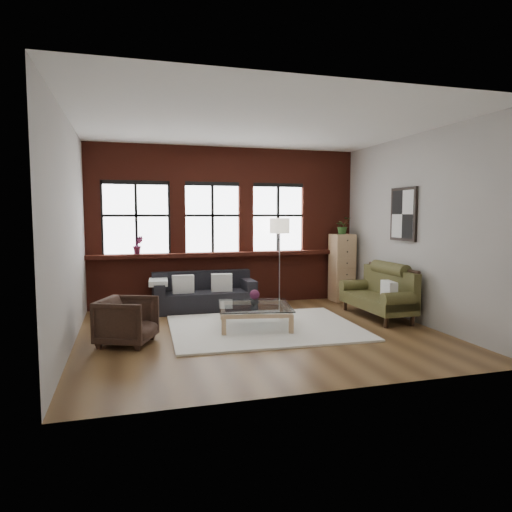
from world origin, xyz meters
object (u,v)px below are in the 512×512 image
object	(u,v)px
dark_sofa	(204,292)
coffee_table	(255,317)
floor_lamp	(279,258)
vintage_settee	(377,293)
drawer_chest	(342,268)
vase	(255,301)
armchair	(127,321)

from	to	relation	value
dark_sofa	coffee_table	world-z (taller)	dark_sofa
coffee_table	floor_lamp	distance (m)	2.15
vintage_settee	drawer_chest	distance (m)	1.66
vintage_settee	drawer_chest	xyz separation A→B (m)	(0.12, 1.64, 0.26)
floor_lamp	vintage_settee	bearing A→B (deg)	-51.39
dark_sofa	vase	size ratio (longest dim) A/B	13.62
armchair	drawer_chest	xyz separation A→B (m)	(4.44, 2.17, 0.38)
dark_sofa	armchair	size ratio (longest dim) A/B	2.63
vintage_settee	coffee_table	distance (m)	2.32
armchair	coffee_table	size ratio (longest dim) A/B	0.64
dark_sofa	armchair	world-z (taller)	dark_sofa
drawer_chest	floor_lamp	distance (m)	1.44
vintage_settee	drawer_chest	bearing A→B (deg)	85.64
armchair	floor_lamp	xyz separation A→B (m)	(3.02, 2.15, 0.62)
vase	floor_lamp	size ratio (longest dim) A/B	0.07
dark_sofa	floor_lamp	world-z (taller)	floor_lamp
coffee_table	vase	world-z (taller)	vase
vintage_settee	coffee_table	bearing A→B (deg)	-177.12
dark_sofa	vintage_settee	distance (m)	3.23
armchair	floor_lamp	size ratio (longest dim) A/B	0.38
vintage_settee	vase	world-z (taller)	vintage_settee
coffee_table	drawer_chest	distance (m)	3.04
dark_sofa	coffee_table	bearing A→B (deg)	-70.49
coffee_table	floor_lamp	world-z (taller)	floor_lamp
armchair	coffee_table	bearing A→B (deg)	-54.86
armchair	coffee_table	world-z (taller)	armchair
vintage_settee	vase	distance (m)	2.31
drawer_chest	vase	bearing A→B (deg)	-144.21
vintage_settee	armchair	distance (m)	4.35
vintage_settee	armchair	world-z (taller)	vintage_settee
vase	floor_lamp	bearing A→B (deg)	59.64
vase	drawer_chest	bearing A→B (deg)	35.79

